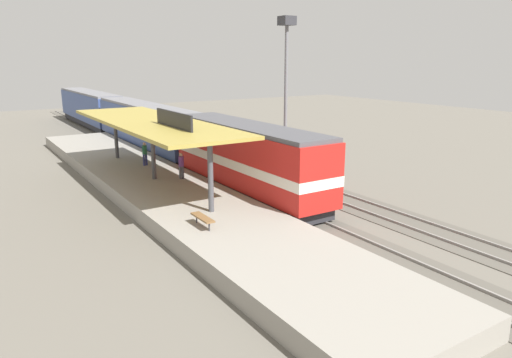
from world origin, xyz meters
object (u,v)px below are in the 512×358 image
object	(u,v)px
passenger_carriage_rear	(90,108)
person_walking	(181,164)
light_mast	(286,60)
person_waiting	(145,153)
platform_bench	(203,218)
locomotive	(247,159)
passenger_carriage_front	(146,127)

from	to	relation	value
passenger_carriage_rear	person_walking	world-z (taller)	passenger_carriage_rear
light_mast	person_waiting	xyz separation A→B (m)	(-11.49, 1.57, -6.54)
platform_bench	person_walking	distance (m)	9.39
passenger_carriage_rear	person_walking	distance (m)	35.85
locomotive	person_walking	world-z (taller)	locomotive
passenger_carriage_front	person_waiting	bearing A→B (deg)	-110.65
light_mast	person_waiting	bearing A→B (deg)	172.20
light_mast	person_walking	distance (m)	13.19
person_waiting	person_walking	xyz separation A→B (m)	(0.60, -5.12, 0.00)
person_walking	person_waiting	bearing A→B (deg)	96.70
passenger_carriage_front	passenger_carriage_rear	xyz separation A→B (m)	(0.00, 20.80, 0.00)
platform_bench	person_walking	world-z (taller)	person_walking
passenger_carriage_rear	light_mast	distance (m)	33.65
platform_bench	locomotive	world-z (taller)	locomotive
light_mast	person_walking	bearing A→B (deg)	-161.95
platform_bench	locomotive	distance (m)	8.43
locomotive	passenger_carriage_rear	world-z (taller)	locomotive
passenger_carriage_front	passenger_carriage_rear	world-z (taller)	same
locomotive	light_mast	size ratio (longest dim) A/B	1.23
platform_bench	passenger_carriage_front	bearing A→B (deg)	75.86
light_mast	person_walking	xyz separation A→B (m)	(-10.89, -3.55, -6.54)
locomotive	passenger_carriage_rear	size ratio (longest dim) A/B	0.72
platform_bench	person_walking	size ratio (longest dim) A/B	0.99
platform_bench	passenger_carriage_rear	bearing A→B (deg)	82.34
locomotive	passenger_carriage_front	xyz separation A→B (m)	(0.00, 18.00, -0.10)
locomotive	passenger_carriage_front	size ratio (longest dim) A/B	0.72
person_waiting	person_walking	world-z (taller)	same
platform_bench	person_waiting	xyz separation A→B (m)	(2.31, 14.03, 0.51)
passenger_carriage_front	person_waiting	size ratio (longest dim) A/B	11.70
passenger_carriage_rear	person_waiting	world-z (taller)	passenger_carriage_rear
passenger_carriage_front	light_mast	bearing A→B (deg)	-55.53
person_waiting	person_walking	distance (m)	5.16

